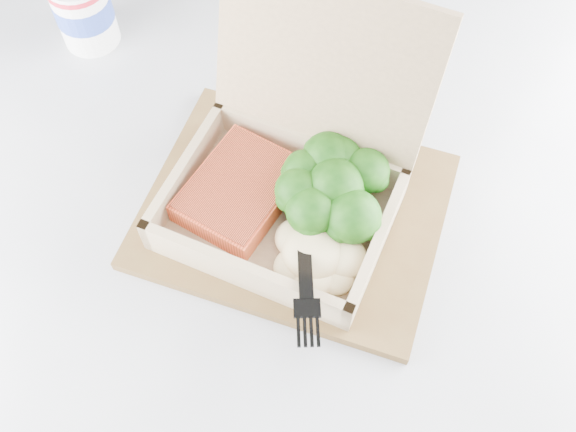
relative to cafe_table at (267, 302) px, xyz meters
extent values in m
cylinder|color=black|center=(0.00, 0.00, -0.54)|extent=(0.47, 0.47, 0.02)
cylinder|color=black|center=(0.00, 0.00, -0.20)|extent=(0.08, 0.08, 0.72)
cube|color=#AEB2B8|center=(0.00, 0.00, 0.18)|extent=(1.10, 1.10, 0.03)
cube|color=brown|center=(0.04, 0.02, 0.20)|extent=(0.40, 0.38, 0.01)
cube|color=tan|center=(0.02, 0.00, 0.21)|extent=(0.29, 0.28, 0.01)
cube|color=tan|center=(-0.07, 0.07, 0.23)|extent=(0.11, 0.15, 0.05)
cube|color=tan|center=(0.11, -0.06, 0.23)|extent=(0.11, 0.15, 0.05)
cube|color=tan|center=(-0.03, -0.06, 0.23)|extent=(0.19, 0.14, 0.05)
cube|color=tan|center=(0.07, 0.07, 0.23)|extent=(0.19, 0.14, 0.05)
cube|color=tan|center=(0.09, 0.09, 0.33)|extent=(0.22, 0.18, 0.17)
cube|color=#EE522E|center=(-0.02, 0.04, 0.23)|extent=(0.16, 0.16, 0.03)
ellipsoid|color=#F8E4A0|center=(0.04, -0.06, 0.23)|extent=(0.10, 0.09, 0.03)
cube|color=black|center=(0.04, 0.00, 0.25)|extent=(0.04, 0.12, 0.03)
cube|color=black|center=(0.03, -0.08, 0.25)|extent=(0.03, 0.05, 0.02)
cylinder|color=white|center=(-0.16, 0.33, 0.24)|extent=(0.07, 0.07, 0.09)
cylinder|color=#2E48B0|center=(-0.16, 0.33, 0.24)|extent=(0.07, 0.07, 0.03)
cube|color=white|center=(0.09, 0.20, 0.19)|extent=(0.15, 0.17, 0.00)
camera|label=1|loc=(-0.05, -0.33, 0.80)|focal=40.00mm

